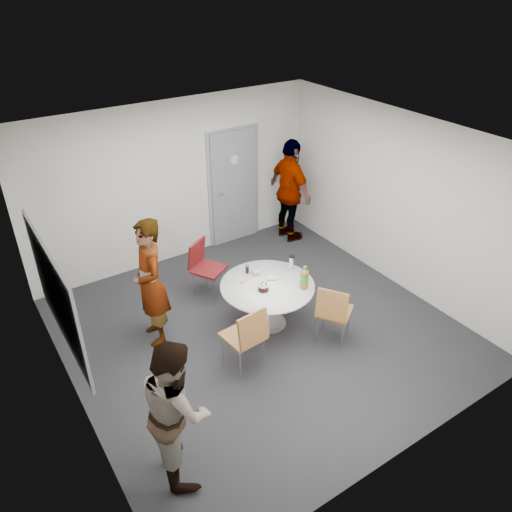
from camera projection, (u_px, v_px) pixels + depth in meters
floor at (260, 330)px, 7.02m from camera, size 5.00×5.00×0.00m
ceiling at (261, 144)px, 5.63m from camera, size 5.00×5.00×0.00m
wall_back at (175, 183)px, 8.11m from camera, size 5.00×0.00×5.00m
wall_left at (60, 314)px, 5.15m from camera, size 0.00×5.00×5.00m
wall_right at (398, 202)px, 7.51m from camera, size 0.00×5.00×5.00m
wall_front at (413, 362)px, 4.54m from camera, size 5.00×0.00×5.00m
door at (234, 187)px, 8.79m from camera, size 1.02×0.17×2.12m
whiteboard at (56, 296)px, 5.25m from camera, size 0.04×1.90×1.25m
table at (270, 289)px, 6.85m from camera, size 1.29×1.29×1.01m
chair_near_left at (247, 334)px, 6.07m from camera, size 0.49×0.52×0.94m
chair_near_right at (333, 309)px, 6.53m from camera, size 0.62×0.61×0.90m
chair_far at (203, 263)px, 7.52m from camera, size 0.60×0.62×0.90m
person_main at (150, 283)px, 6.44m from camera, size 0.51×0.70×1.80m
person_left at (176, 409)px, 4.76m from camera, size 0.74×0.88×1.62m
person_right at (290, 191)px, 8.85m from camera, size 0.48×1.11×1.88m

